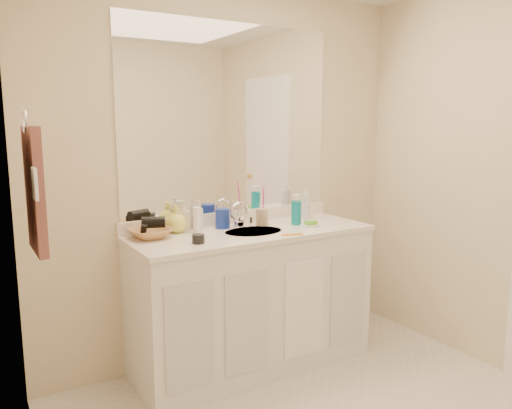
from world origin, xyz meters
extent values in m
cube|color=beige|center=(0.00, 1.30, 1.20)|extent=(2.60, 0.02, 2.40)
cube|color=beige|center=(-1.30, 0.00, 1.20)|extent=(0.02, 2.60, 2.40)
cube|color=white|center=(0.00, 1.02, 0.42)|extent=(1.50, 0.55, 0.85)
cube|color=white|center=(0.00, 1.02, 0.86)|extent=(1.52, 0.57, 0.03)
cube|color=white|center=(0.00, 1.29, 0.92)|extent=(1.52, 0.03, 0.08)
cylinder|color=#B4B09E|center=(0.00, 1.00, 0.87)|extent=(0.37, 0.37, 0.02)
cylinder|color=silver|center=(0.00, 1.18, 0.94)|extent=(0.02, 0.02, 0.11)
cube|color=white|center=(0.00, 1.29, 1.56)|extent=(1.48, 0.01, 1.20)
cylinder|color=#172FA0|center=(-0.12, 1.18, 0.94)|extent=(0.09, 0.09, 0.12)
cylinder|color=#CDB290|center=(0.14, 1.13, 0.93)|extent=(0.09, 0.09, 0.11)
cylinder|color=#EA3DA9|center=(0.15, 1.13, 1.03)|extent=(0.02, 0.04, 0.21)
cylinder|color=#0D849E|center=(0.34, 1.03, 0.96)|extent=(0.07, 0.07, 0.16)
cylinder|color=silver|center=(0.52, 1.17, 0.97)|extent=(0.07, 0.07, 0.17)
cube|color=white|center=(0.39, 0.93, 0.89)|extent=(0.12, 0.10, 0.01)
cube|color=#6AC830|center=(0.39, 0.93, 0.90)|extent=(0.08, 0.06, 0.03)
cube|color=orange|center=(0.14, 0.80, 0.88)|extent=(0.13, 0.06, 0.01)
cylinder|color=black|center=(-0.42, 0.90, 0.90)|extent=(0.08, 0.08, 0.05)
cylinder|color=white|center=(-0.31, 1.14, 0.96)|extent=(0.06, 0.06, 0.16)
imported|color=white|center=(-0.26, 1.24, 0.97)|extent=(0.08, 0.08, 0.18)
imported|color=beige|center=(-0.37, 1.23, 0.98)|extent=(0.11, 0.11, 0.19)
imported|color=#F2F15E|center=(-0.42, 1.22, 0.96)|extent=(0.13, 0.13, 0.16)
imported|color=#B17947|center=(-0.60, 1.15, 0.91)|extent=(0.26, 0.26, 0.06)
cylinder|color=black|center=(-0.58, 1.15, 0.97)|extent=(0.15, 0.11, 0.07)
torus|color=silver|center=(-1.27, 0.77, 1.55)|extent=(0.01, 0.11, 0.11)
cube|color=brown|center=(-1.25, 0.77, 1.25)|extent=(0.04, 0.32, 0.55)
cube|color=white|center=(-1.27, 0.57, 1.30)|extent=(0.01, 0.08, 0.13)
camera|label=1|loc=(-1.54, -1.56, 1.54)|focal=35.00mm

